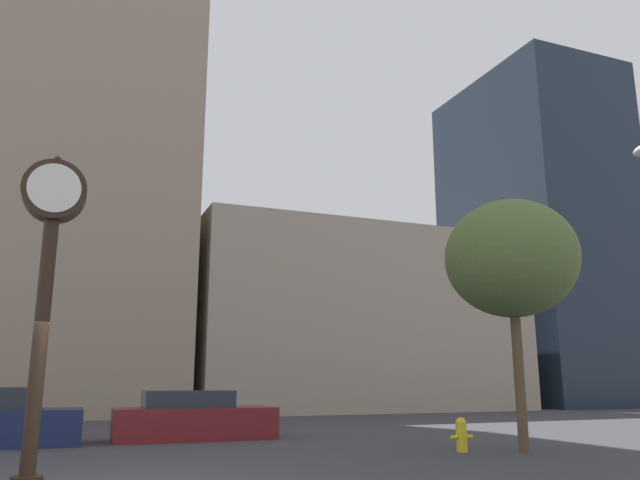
# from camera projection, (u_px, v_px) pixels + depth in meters

# --- Properties ---
(building_tall_tower) EXTENTS (15.77, 12.00, 30.77)m
(building_tall_tower) POSITION_uv_depth(u_px,v_px,m) (34.00, 111.00, 32.71)
(building_tall_tower) COLOR gray
(building_tall_tower) RESTS_ON ground_plane
(building_storefront_row) EXTENTS (18.28, 12.00, 9.72)m
(building_storefront_row) POSITION_uv_depth(u_px,v_px,m) (341.00, 324.00, 36.75)
(building_storefront_row) COLOR gray
(building_storefront_row) RESTS_ON ground_plane
(building_glass_modern) EXTENTS (8.30, 12.00, 22.55)m
(building_glass_modern) POSITION_uv_depth(u_px,v_px,m) (535.00, 238.00, 43.55)
(building_glass_modern) COLOR #1E2838
(building_glass_modern) RESTS_ON ground_plane
(street_clock) EXTENTS (1.00, 0.70, 5.25)m
(street_clock) POSITION_uv_depth(u_px,v_px,m) (48.00, 261.00, 9.98)
(street_clock) COLOR black
(street_clock) RESTS_ON ground_plane
(car_maroon) EXTENTS (4.43, 1.88, 1.33)m
(car_maroon) POSITION_uv_depth(u_px,v_px,m) (193.00, 418.00, 17.38)
(car_maroon) COLOR maroon
(car_maroon) RESTS_ON ground_plane
(fire_hydrant_near) EXTENTS (0.59, 0.25, 0.77)m
(fire_hydrant_near) POSITION_uv_depth(u_px,v_px,m) (461.00, 434.00, 14.34)
(fire_hydrant_near) COLOR yellow
(fire_hydrant_near) RESTS_ON ground_plane
(bare_tree) EXTENTS (3.20, 3.20, 5.95)m
(bare_tree) POSITION_uv_depth(u_px,v_px,m) (511.00, 259.00, 15.20)
(bare_tree) COLOR brown
(bare_tree) RESTS_ON ground_plane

